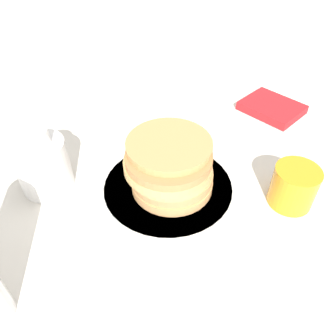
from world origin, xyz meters
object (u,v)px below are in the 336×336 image
plate (168,187)px  cream_jug (42,164)px  pancake_stack (170,167)px  juice_glass (294,186)px

plate → cream_jug: (0.13, -0.18, 0.05)m
pancake_stack → juice_glass: 0.21m
cream_jug → plate: bearing=127.4°
pancake_stack → cream_jug: size_ratio=1.29×
plate → cream_jug: size_ratio=2.04×
pancake_stack → juice_glass: pancake_stack is taller
pancake_stack → cream_jug: (0.13, -0.18, -0.01)m
pancake_stack → juice_glass: bearing=123.9°
plate → juice_glass: juice_glass is taller
pancake_stack → juice_glass: (-0.12, 0.18, -0.02)m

